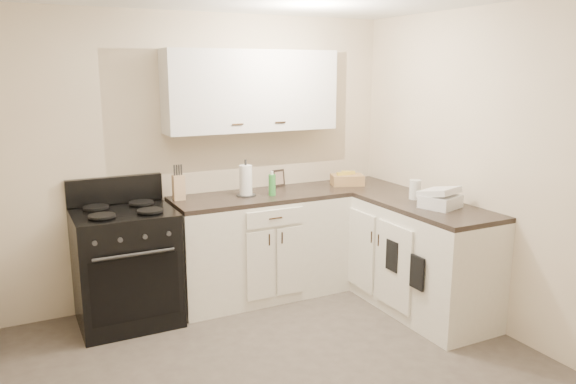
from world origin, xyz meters
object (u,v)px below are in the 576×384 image
stove (126,268)px  paper_towel (246,180)px  wicker_basket (347,180)px  countertop_grill (440,201)px  knife_block (179,188)px

stove → paper_towel: paper_towel is taller
paper_towel → wicker_basket: bearing=-0.2°
paper_towel → countertop_grill: size_ratio=0.98×
paper_towel → countertop_grill: bearing=-42.3°
knife_block → paper_towel: size_ratio=0.78×
stove → wicker_basket: bearing=1.0°
wicker_basket → countertop_grill: size_ratio=1.08×
knife_block → paper_towel: bearing=-8.6°
stove → knife_block: bearing=16.5°
knife_block → wicker_basket: knife_block is taller
knife_block → wicker_basket: (1.62, -0.11, -0.06)m
wicker_basket → countertop_grill: (0.17, -1.10, 0.00)m
countertop_grill → knife_block: bearing=127.4°
stove → countertop_grill: 2.58m
knife_block → countertop_grill: bearing=-32.0°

